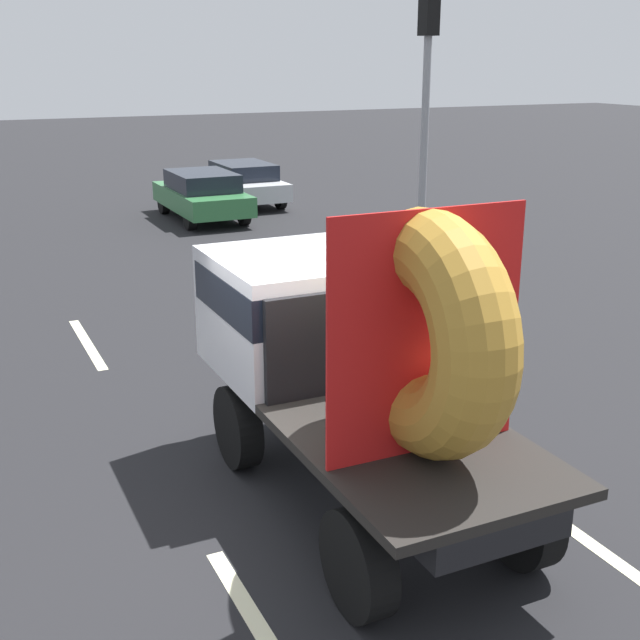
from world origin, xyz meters
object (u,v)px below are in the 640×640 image
object	(u,v)px
traffic_light	(426,94)
oncoming_car	(243,182)
distant_sedan	(202,194)
flatbed_truck	(346,343)

from	to	relation	value
traffic_light	oncoming_car	distance (m)	10.58
distant_sedan	oncoming_car	distance (m)	2.73
oncoming_car	traffic_light	bearing A→B (deg)	-88.04
flatbed_truck	distant_sedan	world-z (taller)	flatbed_truck
oncoming_car	distant_sedan	bearing A→B (deg)	-135.79
traffic_light	oncoming_car	world-z (taller)	traffic_light
traffic_light	flatbed_truck	bearing A→B (deg)	-126.79
distant_sedan	oncoming_car	world-z (taller)	distant_sedan
flatbed_truck	oncoming_car	bearing A→B (deg)	73.25
distant_sedan	oncoming_car	bearing A→B (deg)	44.21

